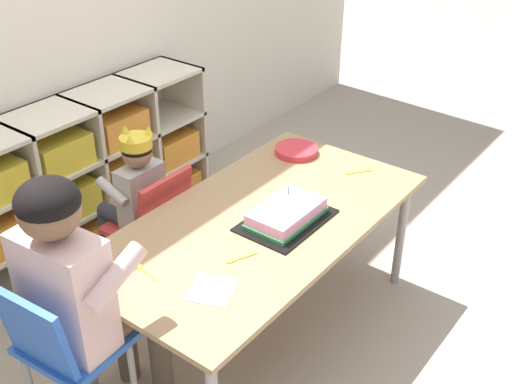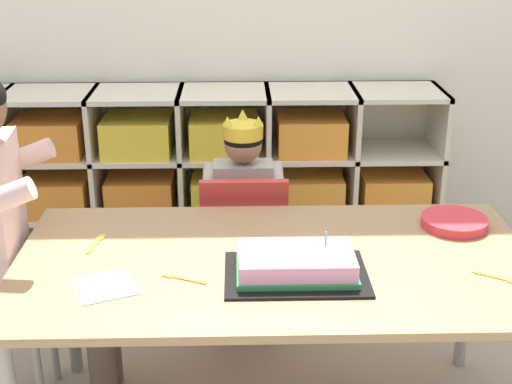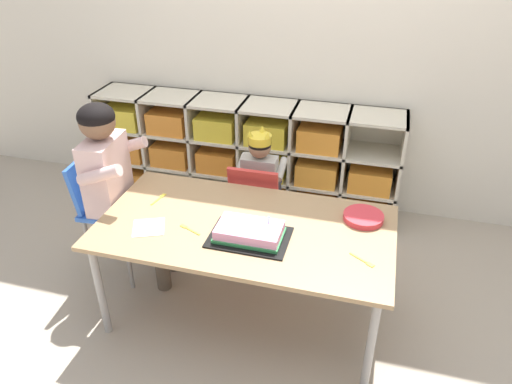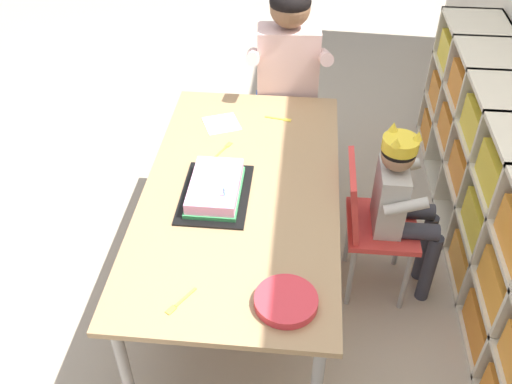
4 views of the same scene
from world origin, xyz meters
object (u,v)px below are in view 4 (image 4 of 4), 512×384
activity_table (241,197)px  classroom_chair_blue (370,219)px  fork_near_cake_tray (180,302)px  fork_beside_plate_stack (280,119)px  child_with_crown (401,196)px  classroom_chair_adult_side (286,100)px  paper_plate_stack (286,301)px  birthday_cake_on_tray (215,189)px  adult_helper_seated (288,75)px  fork_near_child_seat (224,149)px

activity_table → classroom_chair_blue: (-0.08, 0.53, -0.15)m
fork_near_cake_tray → fork_beside_plate_stack: 1.14m
child_with_crown → classroom_chair_adult_side: (-0.80, -0.51, -0.05)m
child_with_crown → paper_plate_stack: bearing=145.9°
birthday_cake_on_tray → paper_plate_stack: bearing=30.7°
adult_helper_seated → paper_plate_stack: bearing=-91.8°
classroom_chair_adult_side → fork_near_child_seat: size_ratio=6.16×
adult_helper_seated → fork_near_cake_tray: adult_helper_seated is taller
adult_helper_seated → fork_near_child_seat: 0.58m
activity_table → fork_near_cake_tray: (0.59, -0.13, 0.05)m
activity_table → birthday_cake_on_tray: bearing=-62.3°
child_with_crown → fork_beside_plate_stack: child_with_crown is taller
classroom_chair_blue → fork_near_cake_tray: classroom_chair_blue is taller
child_with_crown → fork_near_child_seat: size_ratio=6.81×
adult_helper_seated → fork_near_child_seat: bearing=-120.4°
activity_table → fork_beside_plate_stack: bearing=167.1°
fork_near_child_seat → fork_beside_plate_stack: bearing=164.2°
child_with_crown → birthday_cake_on_tray: size_ratio=2.21×
classroom_chair_adult_side → fork_near_child_seat: (0.63, -0.24, 0.11)m
fork_beside_plate_stack → fork_near_cake_tray: bearing=87.9°
paper_plate_stack → fork_near_cake_tray: 0.34m
activity_table → birthday_cake_on_tray: size_ratio=3.83×
classroom_chair_adult_side → adult_helper_seated: adult_helper_seated is taller
fork_near_child_seat → birthday_cake_on_tray: bearing=26.5°
birthday_cake_on_tray → activity_table: bearing=117.7°
fork_near_cake_tray → birthday_cake_on_tray: bearing=29.2°
classroom_chair_blue → fork_beside_plate_stack: classroom_chair_blue is taller
fork_near_cake_tray → fork_near_child_seat: size_ratio=0.96×
child_with_crown → fork_near_cake_tray: bearing=131.0°
adult_helper_seated → classroom_chair_adult_side: bearing=90.0°
child_with_crown → adult_helper_seated: adult_helper_seated is taller
activity_table → birthday_cake_on_tray: birthday_cake_on_tray is taller
classroom_chair_adult_side → paper_plate_stack: 1.45m
child_with_crown → fork_near_child_seat: child_with_crown is taller
birthday_cake_on_tray → classroom_chair_blue: bearing=102.0°
classroom_chair_blue → fork_near_child_seat: (-0.17, -0.64, 0.20)m
activity_table → child_with_crown: 0.65m
paper_plate_stack → fork_near_child_seat: bearing=-159.1°
fork_beside_plate_stack → classroom_chair_adult_side: bearing=-81.4°
activity_table → birthday_cake_on_tray: 0.13m
classroom_chair_blue → classroom_chair_adult_side: (-0.80, -0.40, 0.08)m
adult_helper_seated → fork_beside_plate_stack: bearing=-99.7°
activity_table → classroom_chair_adult_side: 0.89m
fork_beside_plate_stack → fork_near_child_seat: (0.26, -0.22, 0.00)m
fork_near_cake_tray → fork_beside_plate_stack: size_ratio=0.95×
classroom_chair_adult_side → fork_beside_plate_stack: 0.38m
classroom_chair_blue → classroom_chair_adult_side: classroom_chair_adult_side is taller
paper_plate_stack → fork_near_child_seat: paper_plate_stack is taller
adult_helper_seated → fork_beside_plate_stack: adult_helper_seated is taller
classroom_chair_blue → birthday_cake_on_tray: 0.68m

